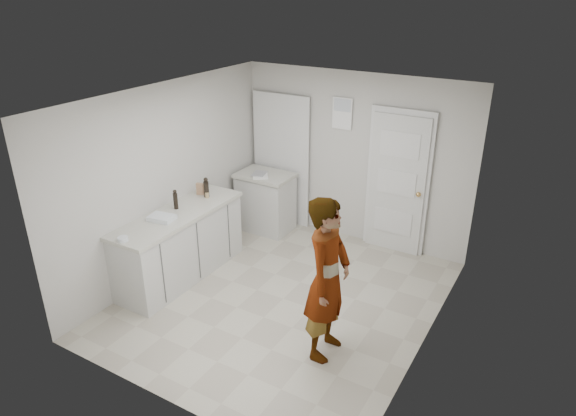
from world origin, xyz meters
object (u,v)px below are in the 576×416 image
Objects in this scene: cake_mix_box at (200,189)px; oil_cruet_a at (206,188)px; baking_dish at (162,218)px; oil_cruet_b at (176,200)px; person at (328,279)px; spice_jar at (207,195)px; egg_bowl at (123,239)px.

oil_cruet_a is at bearing -22.33° from cake_mix_box.
baking_dish is (0.11, -0.88, -0.06)m from cake_mix_box.
person is at bearing -11.24° from oil_cruet_b.
baking_dish is (-2.35, 0.13, 0.06)m from person.
person is 2.50m from spice_jar.
oil_cruet_a is 1.50m from egg_bowl.
person is 5.21× the size of baking_dish.
cake_mix_box is 1.35× the size of egg_bowl.
egg_bowl is at bearing -90.24° from oil_cruet_a.
baking_dish is at bearing -95.52° from cake_mix_box.
baking_dish is at bearing 90.84° from egg_bowl.
baking_dish reaches higher than egg_bowl.
person is 23.75× the size of spice_jar.
oil_cruet_a is at bearing 63.54° from person.
egg_bowl is (0.01, -0.64, -0.00)m from baking_dish.
oil_cruet_a is at bearing 79.91° from oil_cruet_b.
egg_bowl is (0.12, -1.52, -0.06)m from cake_mix_box.
person is 6.73× the size of oil_cruet_b.
spice_jar is (-2.30, 0.97, 0.08)m from person.
oil_cruet_b is at bearing 102.24° from baking_dish.
person reaches higher than spice_jar.
spice_jar is 0.61× the size of egg_bowl.
cake_mix_box is 0.54m from oil_cruet_b.
person is at bearing -23.04° from oil_cruet_a.
person reaches higher than baking_dish.
cake_mix_box is at bearing 163.14° from spice_jar.
spice_jar is 0.22× the size of baking_dish.
oil_cruet_b is (-0.12, -0.48, 0.09)m from spice_jar.
spice_jar is at bearing -41.80° from oil_cruet_a.
baking_dish is 0.64m from egg_bowl.
egg_bowl is at bearing -98.19° from cake_mix_box.
cake_mix_box is 0.48× the size of baking_dish.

